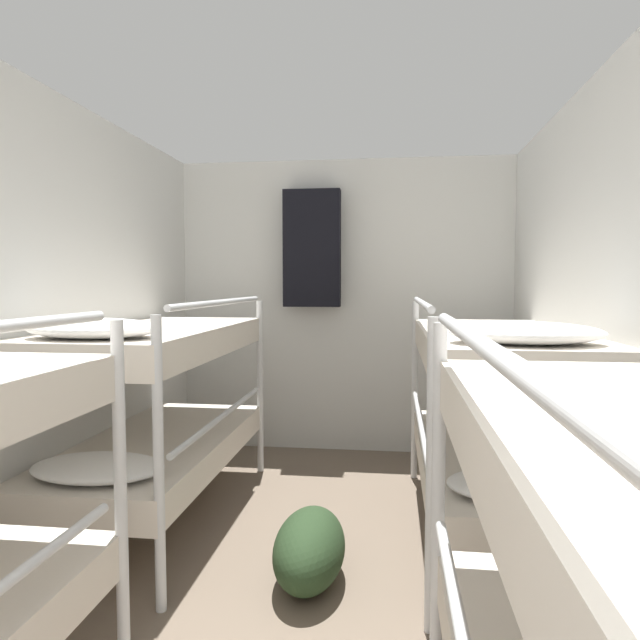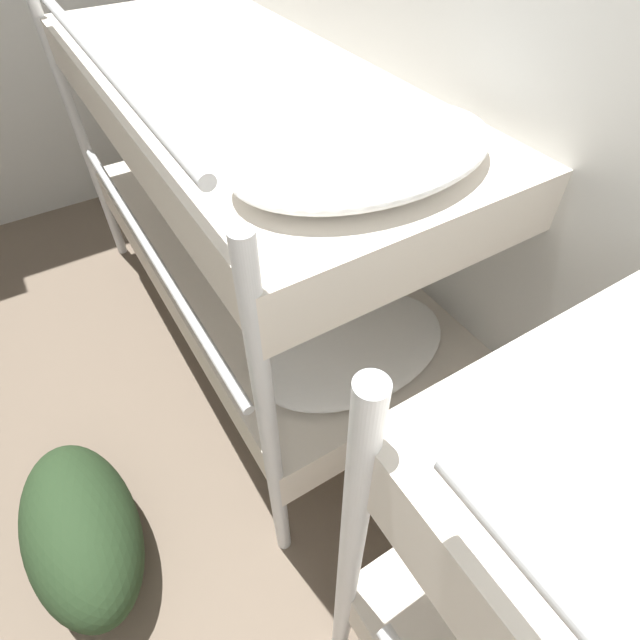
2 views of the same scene
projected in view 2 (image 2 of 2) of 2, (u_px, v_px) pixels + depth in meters
name	position (u px, v px, depth m)	size (l,w,h in m)	color
bunk_stack_right_far	(254.00, 195.00, 1.70)	(0.79, 1.80, 1.25)	silver
duffel_bag	(82.00, 530.00, 1.47)	(0.32, 0.60, 0.32)	#23381E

